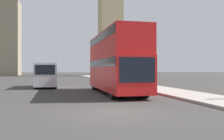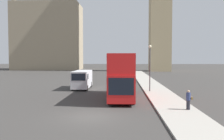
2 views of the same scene
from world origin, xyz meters
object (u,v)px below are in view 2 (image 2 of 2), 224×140
street_lamp (150,61)px  white_van (82,79)px  red_double_decker_bus (121,74)px  pedestrian (188,100)px

street_lamp → white_van: bearing=160.1°
street_lamp → red_double_decker_bus: bearing=-127.6°
red_double_decker_bus → street_lamp: bearing=52.4°
pedestrian → street_lamp: bearing=99.7°
red_double_decker_bus → white_van: bearing=125.0°
street_lamp → pedestrian: bearing=-80.3°
pedestrian → street_lamp: 11.26m
red_double_decker_bus → street_lamp: size_ratio=1.82×
pedestrian → street_lamp: street_lamp is taller
white_van → pedestrian: (10.66, -13.91, -0.39)m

